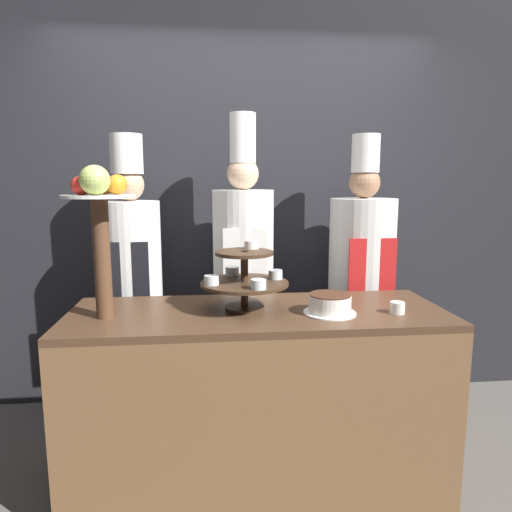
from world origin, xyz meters
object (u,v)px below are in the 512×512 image
(tiered_stand, at_px, (245,277))
(chef_center_left, at_px, (243,264))
(fruit_pedestal, at_px, (99,211))
(chef_left, at_px, (132,272))
(cake_round, at_px, (330,304))
(cup_white, at_px, (397,308))
(chef_center_right, at_px, (361,270))

(tiered_stand, relative_size, chef_center_left, 0.22)
(tiered_stand, height_order, fruit_pedestal, fruit_pedestal)
(tiered_stand, xyz_separation_m, chef_left, (-0.64, 0.60, -0.08))
(tiered_stand, bearing_deg, cake_round, -16.64)
(tiered_stand, bearing_deg, chef_left, 136.52)
(chef_left, bearing_deg, cup_white, -29.11)
(fruit_pedestal, height_order, cake_round, fruit_pedestal)
(cup_white, bearing_deg, cake_round, 174.74)
(fruit_pedestal, distance_m, cake_round, 1.13)
(cake_round, distance_m, chef_left, 1.26)
(chef_left, distance_m, chef_center_right, 1.42)
(fruit_pedestal, relative_size, chef_center_right, 0.38)
(cup_white, relative_size, chef_left, 0.04)
(tiered_stand, height_order, chef_center_right, chef_center_right)
(cup_white, height_order, chef_left, chef_left)
(chef_left, bearing_deg, fruit_pedestal, -91.04)
(tiered_stand, bearing_deg, chef_center_right, 37.41)
(tiered_stand, xyz_separation_m, cup_white, (0.71, -0.15, -0.13))
(cake_round, bearing_deg, chef_center_right, 61.17)
(tiered_stand, relative_size, fruit_pedestal, 0.62)
(fruit_pedestal, distance_m, chef_left, 0.80)
(chef_center_right, bearing_deg, chef_center_left, 179.99)
(cake_round, distance_m, chef_center_left, 0.81)
(cake_round, bearing_deg, fruit_pedestal, 178.11)
(cake_round, bearing_deg, chef_left, 144.98)
(cup_white, xyz_separation_m, chef_left, (-1.35, 0.75, 0.05))
(chef_left, bearing_deg, chef_center_right, -0.00)
(chef_center_right, bearing_deg, tiered_stand, -142.59)
(chef_center_left, bearing_deg, cup_white, -48.13)
(cup_white, bearing_deg, chef_left, 150.89)
(fruit_pedestal, bearing_deg, cup_white, -2.68)
(cup_white, distance_m, chef_left, 1.54)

